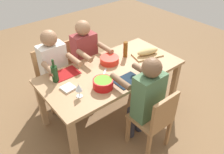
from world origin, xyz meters
TOP-DOWN VIEW (x-y plane):
  - ground_plane at (0.00, 0.00)m, footprint 8.00×8.00m
  - dining_table at (0.00, 0.00)m, footprint 1.81×0.90m
  - chair_near_right at (0.50, -0.77)m, footprint 0.40×0.40m
  - diner_near_right at (0.50, -0.59)m, footprint 0.41×0.53m
  - chair_near_center at (0.00, -0.77)m, footprint 0.40×0.40m
  - diner_near_center at (0.00, -0.59)m, footprint 0.41×0.53m
  - chair_far_center at (0.00, 0.77)m, footprint 0.40×0.40m
  - diner_far_center at (-0.00, 0.59)m, footprint 0.41×0.53m
  - serving_bowl_fruit at (-0.08, -0.16)m, footprint 0.25×0.25m
  - serving_bowl_salad at (0.30, 0.21)m, footprint 0.23×0.23m
  - cutting_board at (-0.61, 0.03)m, footprint 0.44×0.32m
  - bread_loaf at (-0.61, 0.03)m, footprint 0.34×0.19m
  - wine_bottle at (0.66, -0.23)m, footprint 0.08×0.08m
  - beer_bottle at (-0.35, -0.15)m, footprint 0.06×0.06m
  - wine_glass at (0.59, 0.18)m, footprint 0.08×0.08m
  - placemat_near_right at (0.50, -0.29)m, footprint 0.32×0.23m
  - placemat_far_center at (0.00, 0.29)m, footprint 0.32×0.23m
  - carving_knife at (0.14, 0.01)m, footprint 0.19×0.17m
  - napkin_stack at (0.63, -0.01)m, footprint 0.16×0.16m

SIDE VIEW (x-z plane):
  - ground_plane at x=0.00m, z-range 0.00..0.00m
  - chair_near_right at x=0.50m, z-range 0.06..0.91m
  - chair_near_center at x=0.00m, z-range 0.06..0.91m
  - chair_far_center at x=0.00m, z-range 0.06..0.91m
  - dining_table at x=0.00m, z-range 0.29..1.03m
  - diner_near_right at x=0.50m, z-range 0.10..1.30m
  - diner_near_center at x=0.00m, z-range 0.10..1.30m
  - diner_far_center at x=0.00m, z-range 0.10..1.30m
  - placemat_near_right at x=0.50m, z-range 0.74..0.75m
  - placemat_far_center at x=0.00m, z-range 0.74..0.75m
  - carving_knife at x=0.14m, z-range 0.74..0.75m
  - cutting_board at x=-0.61m, z-range 0.74..0.76m
  - napkin_stack at x=0.63m, z-range 0.74..0.76m
  - serving_bowl_fruit at x=-0.08m, z-range 0.75..0.83m
  - serving_bowl_salad at x=0.30m, z-range 0.75..0.85m
  - bread_loaf at x=-0.61m, z-range 0.76..0.85m
  - wine_bottle at x=0.66m, z-range 0.70..0.99m
  - beer_bottle at x=-0.35m, z-range 0.74..0.96m
  - wine_glass at x=0.59m, z-range 0.77..0.94m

